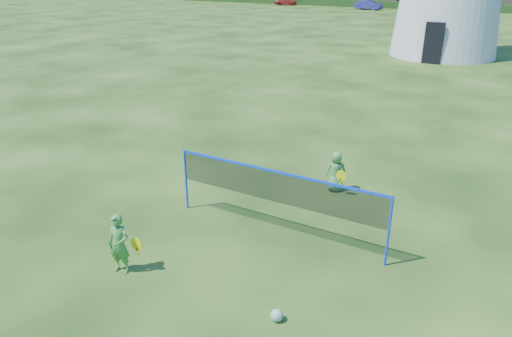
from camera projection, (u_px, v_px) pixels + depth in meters
The scene contains 8 objects.
ground at pixel (237, 236), 10.73m from camera, with size 220.00×220.00×0.00m, color black.
badminton_net at pixel (277, 188), 10.37m from camera, with size 5.05×0.05×1.55m.
player_girl at pixel (119, 244), 9.23m from camera, with size 0.67×0.38×1.25m.
player_boy at pixel (336, 172), 12.69m from camera, with size 0.68×0.53×1.11m.
play_ball at pixel (277, 315), 8.11m from camera, with size 0.22×0.22×0.22m, color green.
hedge at pixel (344, 3), 73.31m from camera, with size 62.00×0.80×1.00m, color #193814.
car_left at pixel (286, 1), 75.97m from camera, with size 1.40×3.47×1.18m, color maroon.
car_right at pixel (369, 5), 67.73m from camera, with size 1.37×3.92×1.29m, color navy.
Camera 1 is at (5.02, -7.83, 5.57)m, focal length 33.45 mm.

